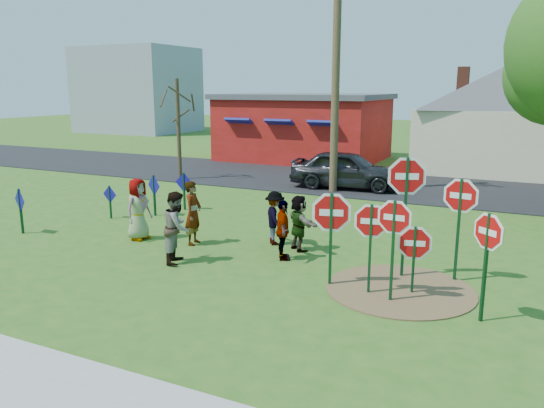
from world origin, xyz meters
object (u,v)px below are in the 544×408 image
(stop_sign_d, at_px, (460,204))
(stop_sign_c, at_px, (394,228))
(stop_sign_a, at_px, (331,219))
(suv, at_px, (347,169))
(stop_sign_b, at_px, (406,187))
(person_a, at_px, (138,209))
(utility_pole, at_px, (336,58))
(person_b, at_px, (193,213))

(stop_sign_d, bearing_deg, stop_sign_c, -112.42)
(stop_sign_a, bearing_deg, suv, 90.48)
(stop_sign_b, xyz_separation_m, stop_sign_d, (1.14, 0.25, -0.34))
(stop_sign_b, bearing_deg, stop_sign_a, -156.00)
(stop_sign_a, height_order, person_a, stop_sign_a)
(utility_pole, bearing_deg, stop_sign_c, -64.95)
(stop_sign_c, bearing_deg, utility_pole, 116.56)
(stop_sign_b, height_order, person_a, stop_sign_b)
(stop_sign_a, relative_size, stop_sign_b, 0.76)
(stop_sign_c, height_order, stop_sign_d, stop_sign_d)
(stop_sign_b, distance_m, utility_pole, 10.68)
(stop_sign_d, relative_size, suv, 0.52)
(stop_sign_b, distance_m, suv, 10.93)
(stop_sign_d, relative_size, person_b, 1.40)
(person_b, xyz_separation_m, suv, (1.29, 9.76, -0.04))
(stop_sign_c, height_order, person_b, stop_sign_c)
(stop_sign_a, relative_size, person_a, 1.25)
(stop_sign_a, xyz_separation_m, person_a, (-6.17, 1.04, -0.61))
(person_a, xyz_separation_m, suv, (2.97, 10.04, -0.04))
(stop_sign_a, distance_m, stop_sign_c, 1.47)
(stop_sign_a, relative_size, suv, 0.47)
(stop_sign_a, xyz_separation_m, stop_sign_b, (1.33, 1.22, 0.62))
(person_a, xyz_separation_m, person_b, (1.68, 0.28, -0.00))
(stop_sign_d, xyz_separation_m, person_a, (-8.64, -0.43, -0.89))
(stop_sign_c, xyz_separation_m, suv, (-4.63, 11.42, -0.71))
(stop_sign_d, relative_size, utility_pole, 0.24)
(stop_sign_b, distance_m, person_b, 5.94)
(stop_sign_b, xyz_separation_m, person_b, (-5.81, 0.11, -1.23))
(stop_sign_c, relative_size, person_b, 1.26)
(stop_sign_b, xyz_separation_m, stop_sign_c, (0.10, -1.55, -0.56))
(person_b, height_order, suv, person_b)
(stop_sign_d, bearing_deg, suv, 128.03)
(stop_sign_c, distance_m, person_a, 7.75)
(stop_sign_a, height_order, utility_pole, utility_pole)
(stop_sign_b, distance_m, stop_sign_c, 1.65)
(person_b, bearing_deg, stop_sign_a, -115.66)
(stop_sign_c, distance_m, suv, 12.34)
(stop_sign_a, height_order, stop_sign_c, stop_sign_c)
(person_a, relative_size, person_b, 1.00)
(stop_sign_d, xyz_separation_m, person_b, (-6.96, -0.14, -0.89))
(suv, xyz_separation_m, utility_pole, (-0.28, -0.92, 4.59))
(person_a, distance_m, person_b, 1.71)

